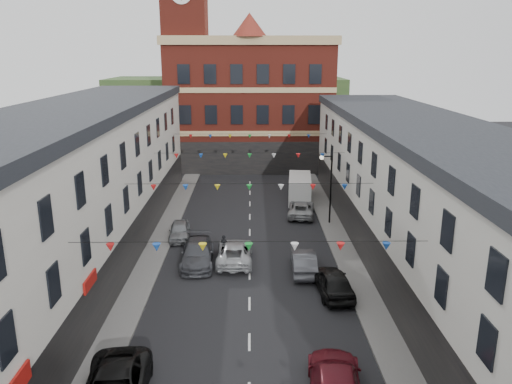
{
  "coord_description": "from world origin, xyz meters",
  "views": [
    {
      "loc": [
        0.1,
        -26.22,
        14.07
      ],
      "look_at": [
        0.47,
        8.43,
        4.42
      ],
      "focal_mm": 35.0,
      "sensor_mm": 36.0,
      "label": 1
    }
  ],
  "objects_px": {
    "car_right_d": "(333,282)",
    "car_right_f": "(301,209)",
    "street_lamp": "(328,180)",
    "car_right_c": "(335,383)",
    "car_right_e": "(304,262)",
    "moving_car": "(235,252)",
    "car_left_d": "(197,253)",
    "white_van": "(300,188)",
    "pedestrian": "(224,246)",
    "car_left_e": "(180,230)"
  },
  "relations": [
    {
      "from": "street_lamp",
      "to": "white_van",
      "type": "height_order",
      "value": "street_lamp"
    },
    {
      "from": "moving_car",
      "to": "car_right_f",
      "type": "bearing_deg",
      "value": -118.62
    },
    {
      "from": "car_right_e",
      "to": "street_lamp",
      "type": "bearing_deg",
      "value": -105.37
    },
    {
      "from": "car_right_d",
      "to": "car_right_f",
      "type": "bearing_deg",
      "value": -93.64
    },
    {
      "from": "moving_car",
      "to": "car_left_e",
      "type": "bearing_deg",
      "value": -45.45
    },
    {
      "from": "car_left_d",
      "to": "car_right_c",
      "type": "distance_m",
      "value": 15.89
    },
    {
      "from": "street_lamp",
      "to": "car_left_d",
      "type": "distance_m",
      "value": 13.42
    },
    {
      "from": "car_left_d",
      "to": "moving_car",
      "type": "relative_size",
      "value": 1.02
    },
    {
      "from": "street_lamp",
      "to": "car_left_d",
      "type": "bearing_deg",
      "value": -141.04
    },
    {
      "from": "car_right_c",
      "to": "car_right_f",
      "type": "distance_m",
      "value": 24.67
    },
    {
      "from": "car_right_f",
      "to": "car_right_c",
      "type": "bearing_deg",
      "value": 95.02
    },
    {
      "from": "car_left_e",
      "to": "pedestrian",
      "type": "bearing_deg",
      "value": -48.44
    },
    {
      "from": "car_right_e",
      "to": "white_van",
      "type": "bearing_deg",
      "value": -92.84
    },
    {
      "from": "car_right_c",
      "to": "car_right_d",
      "type": "distance_m",
      "value": 9.67
    },
    {
      "from": "car_right_e",
      "to": "white_van",
      "type": "distance_m",
      "value": 16.9
    },
    {
      "from": "street_lamp",
      "to": "car_right_d",
      "type": "bearing_deg",
      "value": -96.76
    },
    {
      "from": "moving_car",
      "to": "car_left_d",
      "type": "bearing_deg",
      "value": 7.67
    },
    {
      "from": "car_right_f",
      "to": "moving_car",
      "type": "xyz_separation_m",
      "value": [
        -5.64,
        -10.16,
        0.07
      ]
    },
    {
      "from": "car_left_d",
      "to": "pedestrian",
      "type": "height_order",
      "value": "pedestrian"
    },
    {
      "from": "car_left_d",
      "to": "white_van",
      "type": "bearing_deg",
      "value": 58.43
    },
    {
      "from": "street_lamp",
      "to": "car_right_d",
      "type": "xyz_separation_m",
      "value": [
        -1.52,
        -12.81,
        -3.11
      ]
    },
    {
      "from": "car_left_d",
      "to": "car_right_d",
      "type": "bearing_deg",
      "value": -30.68
    },
    {
      "from": "car_right_c",
      "to": "car_left_d",
      "type": "bearing_deg",
      "value": -57.18
    },
    {
      "from": "car_right_d",
      "to": "car_right_e",
      "type": "height_order",
      "value": "car_right_d"
    },
    {
      "from": "car_right_e",
      "to": "moving_car",
      "type": "height_order",
      "value": "moving_car"
    },
    {
      "from": "moving_car",
      "to": "white_van",
      "type": "distance_m",
      "value": 16.25
    },
    {
      "from": "car_right_d",
      "to": "white_van",
      "type": "bearing_deg",
      "value": -95.0
    },
    {
      "from": "car_left_d",
      "to": "car_right_d",
      "type": "distance_m",
      "value": 9.78
    },
    {
      "from": "car_right_e",
      "to": "car_right_c",
      "type": "bearing_deg",
      "value": 91.68
    },
    {
      "from": "car_right_f",
      "to": "moving_car",
      "type": "bearing_deg",
      "value": 68.3
    },
    {
      "from": "street_lamp",
      "to": "car_right_e",
      "type": "relative_size",
      "value": 1.36
    },
    {
      "from": "street_lamp",
      "to": "car_right_c",
      "type": "height_order",
      "value": "street_lamp"
    },
    {
      "from": "car_left_d",
      "to": "white_van",
      "type": "height_order",
      "value": "white_van"
    },
    {
      "from": "car_left_e",
      "to": "moving_car",
      "type": "bearing_deg",
      "value": -50.1
    },
    {
      "from": "car_right_d",
      "to": "white_van",
      "type": "relative_size",
      "value": 0.85
    },
    {
      "from": "car_right_c",
      "to": "car_left_e",
      "type": "bearing_deg",
      "value": -58.63
    },
    {
      "from": "car_left_d",
      "to": "pedestrian",
      "type": "distance_m",
      "value": 2.22
    },
    {
      "from": "street_lamp",
      "to": "car_right_f",
      "type": "distance_m",
      "value": 4.42
    },
    {
      "from": "car_right_f",
      "to": "car_right_d",
      "type": "bearing_deg",
      "value": 98.99
    },
    {
      "from": "car_right_e",
      "to": "white_van",
      "type": "xyz_separation_m",
      "value": [
        1.33,
        16.84,
        0.49
      ]
    },
    {
      "from": "car_left_e",
      "to": "car_right_f",
      "type": "bearing_deg",
      "value": 24.62
    },
    {
      "from": "car_left_e",
      "to": "car_right_e",
      "type": "height_order",
      "value": "car_right_e"
    },
    {
      "from": "car_left_e",
      "to": "car_right_c",
      "type": "relative_size",
      "value": 0.71
    },
    {
      "from": "car_left_d",
      "to": "car_right_e",
      "type": "distance_m",
      "value": 7.34
    },
    {
      "from": "car_right_e",
      "to": "pedestrian",
      "type": "relative_size",
      "value": 2.82
    },
    {
      "from": "car_right_d",
      "to": "car_right_e",
      "type": "xyz_separation_m",
      "value": [
        -1.43,
        3.19,
        -0.07
      ]
    },
    {
      "from": "car_right_d",
      "to": "car_right_c",
      "type": "bearing_deg",
      "value": 76.19
    },
    {
      "from": "car_left_e",
      "to": "white_van",
      "type": "distance_m",
      "value": 14.81
    },
    {
      "from": "car_right_c",
      "to": "moving_car",
      "type": "bearing_deg",
      "value": -66.36
    },
    {
      "from": "car_left_d",
      "to": "car_right_c",
      "type": "bearing_deg",
      "value": -65.67
    }
  ]
}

